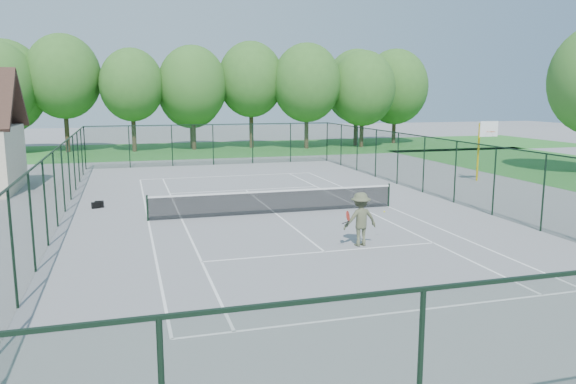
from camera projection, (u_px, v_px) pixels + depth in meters
name	position (u px, v px, depth m)	size (l,w,h in m)	color
ground	(275.00, 213.00, 24.86)	(140.00, 140.00, 0.00)	gray
grass_far	(194.00, 150.00, 53.24)	(80.00, 16.00, 0.01)	#32822F
court_lines	(275.00, 213.00, 24.86)	(11.05, 23.85, 0.01)	white
tennis_net	(275.00, 201.00, 24.76)	(11.08, 0.08, 1.10)	black
fence_enclosure	(275.00, 179.00, 24.59)	(18.05, 36.05, 3.02)	#15311F
tree_line_far	(192.00, 85.00, 52.21)	(39.40, 6.40, 9.70)	#463522
basketball_goal	(484.00, 139.00, 33.35)	(1.20, 1.43, 3.65)	#E0BA09
sports_bag_a	(96.00, 205.00, 25.94)	(0.36, 0.21, 0.28)	black
sports_bag_b	(99.00, 204.00, 26.12)	(0.39, 0.24, 0.31)	black
tennis_player	(360.00, 219.00, 19.45)	(1.99, 0.95, 1.88)	#53583D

